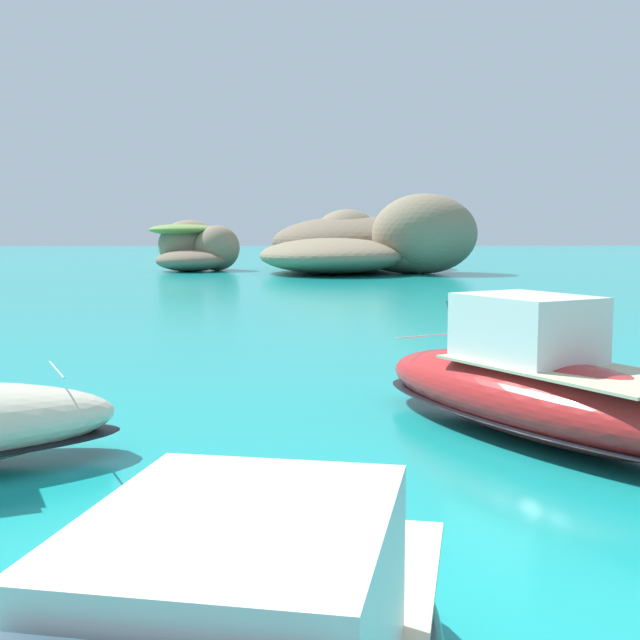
# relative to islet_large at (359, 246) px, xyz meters

# --- Properties ---
(islet_large) EXTENTS (24.75, 30.18, 7.84)m
(islet_large) POSITION_rel_islet_large_xyz_m (0.00, 0.00, 0.00)
(islet_large) COLOR #756651
(islet_large) RESTS_ON ground
(islet_small) EXTENTS (10.57, 12.22, 5.33)m
(islet_small) POSITION_rel_islet_large_xyz_m (-17.37, 0.68, -0.19)
(islet_small) COLOR #84755B
(islet_small) RESTS_ON ground
(motorboat_red) EXTENTS (7.64, 10.66, 3.06)m
(motorboat_red) POSITION_rel_islet_large_xyz_m (-1.59, -71.47, -1.58)
(motorboat_red) COLOR red
(motorboat_red) RESTS_ON ground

